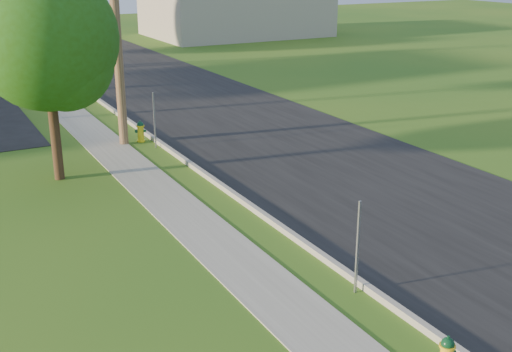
{
  "coord_description": "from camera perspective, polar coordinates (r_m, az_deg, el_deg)",
  "views": [
    {
      "loc": [
        -7.04,
        -5.04,
        6.52
      ],
      "look_at": [
        0.0,
        8.0,
        1.4
      ],
      "focal_mm": 45.0,
      "sensor_mm": 36.0,
      "label": 1
    }
  ],
  "objects": [
    {
      "name": "utility_pole_mid",
      "position": [
        23.01,
        -12.46,
        14.73
      ],
      "size": [
        1.4,
        0.32,
        9.8
      ],
      "color": "brown",
      "rests_on": "ground"
    },
    {
      "name": "sidewalk",
      "position": [
        17.37,
        -6.79,
        -3.06
      ],
      "size": [
        1.5,
        120.0,
        0.03
      ],
      "primitive_type": "cube",
      "color": "gray",
      "rests_on": "ground"
    },
    {
      "name": "hydrant_mid",
      "position": [
        23.93,
        -10.22,
        3.93
      ],
      "size": [
        0.41,
        0.37,
        0.8
      ],
      "color": "yellow",
      "rests_on": "ground"
    },
    {
      "name": "distant_building",
      "position": [
        56.13,
        -1.83,
        14.43
      ],
      "size": [
        14.0,
        10.0,
        4.0
      ],
      "primitive_type": "cube",
      "color": "#A2978B",
      "rests_on": "ground"
    },
    {
      "name": "road",
      "position": [
        20.04,
        8.64,
        -0.12
      ],
      "size": [
        8.0,
        120.0,
        0.02
      ],
      "primitive_type": "cube",
      "color": "black",
      "rests_on": "ground"
    },
    {
      "name": "sign_post_far",
      "position": [
        34.47,
        -15.99,
        9.12
      ],
      "size": [
        0.05,
        0.04,
        2.0
      ],
      "primitive_type": "cube",
      "color": "gray",
      "rests_on": "ground"
    },
    {
      "name": "tree_verge",
      "position": [
        19.67,
        -17.86,
        11.08
      ],
      "size": [
        4.19,
        4.19,
        6.36
      ],
      "color": "#352618",
      "rests_on": "ground"
    },
    {
      "name": "sign_post_near",
      "position": [
        12.99,
        9.02,
        -6.32
      ],
      "size": [
        0.05,
        0.04,
        2.0
      ],
      "primitive_type": "cube",
      "color": "gray",
      "rests_on": "ground"
    },
    {
      "name": "sign_post_mid",
      "position": [
        22.93,
        -9.01,
        4.9
      ],
      "size": [
        0.05,
        0.04,
        2.0
      ],
      "primitive_type": "cube",
      "color": "gray",
      "rests_on": "ground"
    },
    {
      "name": "curb",
      "position": [
        18.01,
        -1.62,
        -1.91
      ],
      "size": [
        0.15,
        120.0,
        0.15
      ],
      "primitive_type": "cube",
      "color": "#99968C",
      "rests_on": "ground"
    },
    {
      "name": "hydrant_far",
      "position": [
        34.11,
        -15.88,
        7.97
      ],
      "size": [
        0.4,
        0.35,
        0.77
      ],
      "color": "yellow",
      "rests_on": "ground"
    }
  ]
}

